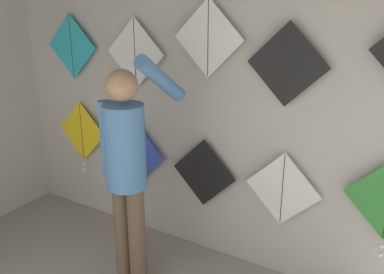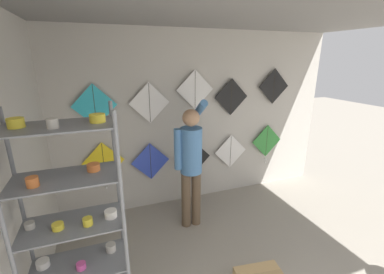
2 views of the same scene
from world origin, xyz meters
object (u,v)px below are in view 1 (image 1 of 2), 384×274
Objects in this scene: kite_1 at (137,153)px; kite_6 at (135,53)px; kite_7 at (208,38)px; kite_8 at (287,65)px; shopkeeper at (127,162)px; kite_0 at (82,133)px; kite_2 at (204,173)px; kite_3 at (283,189)px; kite_5 at (72,46)px.

kite_6 reaches higher than kite_1.
kite_7 reaches higher than kite_8.
kite_6 is 1.00× the size of kite_8.
shopkeeper is 1.33m from kite_0.
kite_7 is (0.03, 0.00, 1.13)m from kite_2.
kite_1 is 1.00× the size of kite_2.
kite_5 is at bearing 180.00° from kite_3.
kite_6 is 1.00× the size of kite_7.
shopkeeper reaches higher than kite_3.
kite_1 reaches higher than kite_3.
kite_1 is 1.00× the size of kite_3.
kite_3 is 1.68m from kite_6.
kite_0 is 1.42m from kite_2.
shopkeeper is 3.04× the size of kite_7.
kite_0 is 2.26m from kite_8.
kite_7 is at bearing 0.02° from kite_0.
shopkeeper is at bearing -113.14° from kite_2.
kite_6 is at bearing 180.00° from kite_8.
kite_2 is at bearing 0.00° from kite_1.
kite_3 is (0.98, 0.66, -0.25)m from shopkeeper.
kite_0 is at bearing -179.98° from kite_3.
kite_8 is at bearing 0.00° from kite_7.
kite_1 is at bearing 180.00° from kite_8.
kite_0 reaches higher than kite_1.
kite_7 is (1.49, 0.00, 0.16)m from kite_5.
kite_3 is 0.96m from kite_8.
kite_7 reaches higher than kite_5.
kite_1 is 1.00× the size of kite_8.
kite_1 is 1.00× the size of kite_6.
kite_2 is 1.00× the size of kite_8.
kite_0 is 1.23× the size of kite_6.
shopkeeper is 3.04× the size of kite_1.
kite_5 is 2.13m from kite_8.
kite_5 is 1.00× the size of kite_8.
kite_7 is 1.00× the size of kite_8.
kite_7 is at bearing 180.00° from kite_3.
shopkeeper is 1.13m from kite_7.
shopkeeper reaches higher than kite_2.
kite_5 is (-0.74, 0.00, 0.94)m from kite_1.
kite_1 is (-0.44, 0.66, -0.24)m from shopkeeper.
kite_5 is at bearing 154.64° from shopkeeper.
kite_3 is at bearing 0.00° from kite_7.
kite_2 is at bearing 180.00° from kite_8.
kite_0 is at bearing -179.95° from kite_1.
kite_5 reaches higher than kite_6.
kite_8 is (0.64, 0.00, -0.15)m from kite_7.
kite_6 is at bearing 180.00° from kite_3.
kite_1 is at bearing 180.00° from kite_6.
kite_3 is 1.30m from kite_7.
kite_8 is at bearing 0.00° from kite_1.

